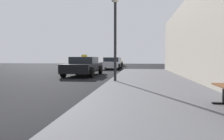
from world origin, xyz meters
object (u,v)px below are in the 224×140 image
(car_black, at_px, (84,66))
(car_green, at_px, (116,61))
(car_silver, at_px, (112,63))
(car_yellow, at_px, (115,62))
(street_lamp, at_px, (115,21))

(car_black, xyz_separation_m, car_green, (-0.24, 21.51, -0.00))
(car_black, relative_size, car_silver, 1.01)
(car_green, bearing_deg, car_yellow, 95.55)
(street_lamp, height_order, car_silver, street_lamp)
(car_black, bearing_deg, car_silver, -95.84)
(street_lamp, height_order, car_green, street_lamp)
(car_silver, bearing_deg, car_green, -85.43)
(car_silver, distance_m, car_green, 13.45)
(car_silver, relative_size, car_yellow, 1.00)
(street_lamp, distance_m, car_green, 25.91)
(car_black, xyz_separation_m, car_yellow, (0.37, 15.17, -0.00))
(car_silver, height_order, car_yellow, same)
(car_black, bearing_deg, street_lamp, 122.70)
(street_lamp, height_order, car_yellow, street_lamp)
(car_yellow, bearing_deg, car_silver, 93.69)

